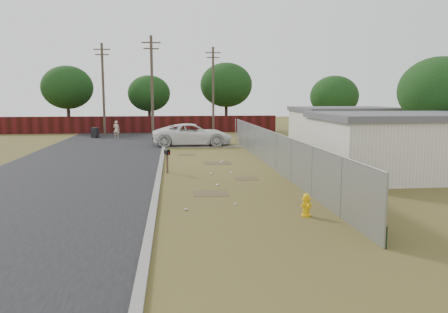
{
  "coord_description": "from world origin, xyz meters",
  "views": [
    {
      "loc": [
        -2.28,
        -22.29,
        3.94
      ],
      "look_at": [
        0.09,
        -2.06,
        1.1
      ],
      "focal_mm": 35.0,
      "sensor_mm": 36.0,
      "label": 1
    }
  ],
  "objects": [
    {
      "name": "street",
      "position": [
        -6.76,
        8.05,
        0.02
      ],
      "size": [
        15.1,
        60.0,
        0.12
      ],
      "color": "black",
      "rests_on": "ground"
    },
    {
      "name": "horizon_trees",
      "position": [
        0.84,
        23.56,
        4.63
      ],
      "size": [
        33.32,
        31.94,
        7.78
      ],
      "color": "#2F1E15",
      "rests_on": "ground"
    },
    {
      "name": "pedestrian",
      "position": [
        -7.52,
        19.2,
        0.82
      ],
      "size": [
        0.69,
        0.55,
        1.65
      ],
      "primitive_type": "imported",
      "rotation": [
        0.0,
        0.0,
        2.85
      ],
      "color": "beige",
      "rests_on": "ground"
    },
    {
      "name": "utility_poles",
      "position": [
        -3.67,
        20.67,
        4.69
      ],
      "size": [
        12.6,
        8.24,
        9.0
      ],
      "color": "#4E4034",
      "rests_on": "ground"
    },
    {
      "name": "pickup_truck",
      "position": [
        -0.73,
        12.44,
        0.88
      ],
      "size": [
        6.32,
        2.93,
        1.75
      ],
      "primitive_type": "imported",
      "rotation": [
        0.0,
        0.0,
        1.57
      ],
      "color": "white",
      "rests_on": "ground"
    },
    {
      "name": "scattered_litter",
      "position": [
        -0.13,
        -1.82,
        0.04
      ],
      "size": [
        2.63,
        11.11,
        0.07
      ],
      "color": "silver",
      "rests_on": "ground"
    },
    {
      "name": "trash_bin",
      "position": [
        -9.62,
        20.06,
        0.49
      ],
      "size": [
        0.78,
        0.84,
        0.96
      ],
      "color": "black",
      "rests_on": "ground"
    },
    {
      "name": "ground",
      "position": [
        0.0,
        0.0,
        0.0
      ],
      "size": [
        120.0,
        120.0,
        0.0
      ],
      "primitive_type": "plane",
      "color": "brown",
      "rests_on": "ground"
    },
    {
      "name": "privacy_fence",
      "position": [
        -6.0,
        25.0,
        0.9
      ],
      "size": [
        30.0,
        0.12,
        1.8
      ],
      "primitive_type": "cube",
      "color": "#490F11",
      "rests_on": "ground"
    },
    {
      "name": "mailbox",
      "position": [
        -2.6,
        0.01,
        0.99
      ],
      "size": [
        0.33,
        0.54,
        1.25
      ],
      "color": "brown",
      "rests_on": "ground"
    },
    {
      "name": "chainlink_fence",
      "position": [
        3.12,
        1.03,
        0.8
      ],
      "size": [
        0.1,
        27.06,
        2.02
      ],
      "color": "gray",
      "rests_on": "ground"
    },
    {
      "name": "fire_hydrant",
      "position": [
        2.04,
        -8.72,
        0.37
      ],
      "size": [
        0.4,
        0.4,
        0.8
      ],
      "color": "#E2AD0B",
      "rests_on": "ground"
    },
    {
      "name": "houses",
      "position": [
        9.7,
        3.13,
        1.56
      ],
      "size": [
        9.3,
        17.24,
        3.1
      ],
      "color": "beige",
      "rests_on": "ground"
    }
  ]
}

